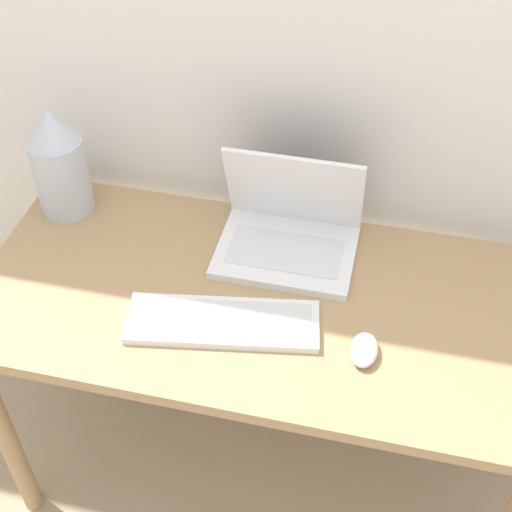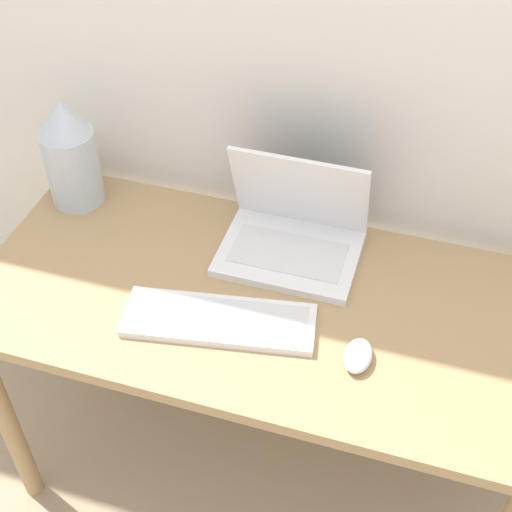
{
  "view_description": "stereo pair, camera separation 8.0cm",
  "coord_description": "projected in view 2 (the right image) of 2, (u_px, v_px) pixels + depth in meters",
  "views": [
    {
      "loc": [
        0.23,
        -0.77,
        1.89
      ],
      "look_at": [
        -0.02,
        0.34,
        0.83
      ],
      "focal_mm": 50.0,
      "sensor_mm": 36.0,
      "label": 1
    },
    {
      "loc": [
        0.31,
        -0.75,
        1.89
      ],
      "look_at": [
        -0.02,
        0.34,
        0.83
      ],
      "focal_mm": 50.0,
      "sensor_mm": 36.0,
      "label": 2
    }
  ],
  "objects": [
    {
      "name": "laptop",
      "position": [
        293.0,
        231.0,
        1.68
      ],
      "size": [
        0.32,
        0.25,
        0.25
      ],
      "color": "white",
      "rests_on": "desk"
    },
    {
      "name": "keyboard",
      "position": [
        219.0,
        320.0,
        1.54
      ],
      "size": [
        0.43,
        0.2,
        0.02
      ],
      "color": "white",
      "rests_on": "desk"
    },
    {
      "name": "wall_back",
      "position": [
        316.0,
        3.0,
        1.5
      ],
      "size": [
        6.0,
        0.05,
        2.5
      ],
      "color": "white",
      "rests_on": "ground_plane"
    },
    {
      "name": "mouse",
      "position": [
        358.0,
        356.0,
        1.46
      ],
      "size": [
        0.06,
        0.09,
        0.03
      ],
      "color": "silver",
      "rests_on": "desk"
    },
    {
      "name": "desk",
      "position": [
        263.0,
        326.0,
        1.66
      ],
      "size": [
        1.32,
        0.62,
        0.73
      ],
      "color": "tan",
      "rests_on": "ground_plane"
    },
    {
      "name": "vase",
      "position": [
        70.0,
        154.0,
        1.76
      ],
      "size": [
        0.13,
        0.13,
        0.29
      ],
      "color": "silver",
      "rests_on": "desk"
    }
  ]
}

